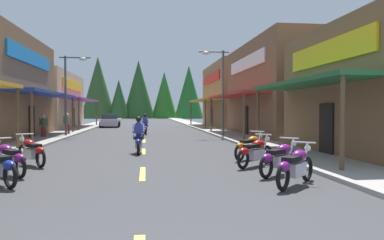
{
  "coord_description": "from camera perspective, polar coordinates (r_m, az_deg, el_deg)",
  "views": [
    {
      "loc": [
        0.09,
        -2.31,
        1.83
      ],
      "look_at": [
        3.79,
        27.75,
        1.04
      ],
      "focal_mm": 35.38,
      "sensor_mm": 36.0,
      "label": 1
    }
  ],
  "objects": [
    {
      "name": "rider_cruising_lead",
      "position": [
        16.2,
        -8.05,
        -2.68
      ],
      "size": [
        0.6,
        2.14,
        1.57
      ],
      "rotation": [
        0.0,
        0.0,
        1.56
      ],
      "color": "black",
      "rests_on": "ground"
    },
    {
      "name": "sidewalk_left",
      "position": [
        36.08,
        -16.86,
        -1.39
      ],
      "size": [
        2.32,
        96.38,
        0.12
      ],
      "primitive_type": "cube",
      "color": "gray",
      "rests_on": "ground"
    },
    {
      "name": "rider_cruising_trailing",
      "position": [
        28.63,
        -7.09,
        -0.87
      ],
      "size": [
        0.6,
        2.14,
        1.57
      ],
      "rotation": [
        0.0,
        0.0,
        1.65
      ],
      "color": "black",
      "rests_on": "ground"
    },
    {
      "name": "storefront_right_middle",
      "position": [
        28.49,
        15.14,
        4.43
      ],
      "size": [
        8.99,
        12.5,
        6.64
      ],
      "color": "brown",
      "rests_on": "ground"
    },
    {
      "name": "motorcycle_parked_left_3",
      "position": [
        13.56,
        -23.06,
        -4.31
      ],
      "size": [
        1.39,
        1.75,
        1.04
      ],
      "rotation": [
        0.0,
        0.0,
        2.23
      ],
      "color": "black",
      "rests_on": "ground"
    },
    {
      "name": "storefront_right_far",
      "position": [
        41.9,
        7.0,
        3.64
      ],
      "size": [
        7.81,
        12.95,
        6.83
      ],
      "color": "olive",
      "rests_on": "ground"
    },
    {
      "name": "motorcycle_parked_right_2",
      "position": [
        12.44,
        9.49,
        -4.72
      ],
      "size": [
        1.63,
        1.53,
        1.04
      ],
      "rotation": [
        0.0,
        0.0,
        0.75
      ],
      "color": "black",
      "rests_on": "ground"
    },
    {
      "name": "motorcycle_parked_right_0",
      "position": [
        9.48,
        15.32,
        -6.69
      ],
      "size": [
        1.56,
        1.61,
        1.04
      ],
      "rotation": [
        0.0,
        0.0,
        0.8
      ],
      "color": "black",
      "rests_on": "ground"
    },
    {
      "name": "motorcycle_parked_right_1",
      "position": [
        10.93,
        13.11,
        -5.6
      ],
      "size": [
        1.7,
        1.46,
        1.04
      ],
      "rotation": [
        0.0,
        0.0,
        0.7
      ],
      "color": "black",
      "rests_on": "ground"
    },
    {
      "name": "centerline_dashes",
      "position": [
        40.73,
        -7.13,
        -1.09
      ],
      "size": [
        0.16,
        74.34,
        0.01
      ],
      "color": "#E0C64C",
      "rests_on": "ground"
    },
    {
      "name": "pedestrian_by_shop",
      "position": [
        28.8,
        -18.27,
        -0.38
      ],
      "size": [
        0.53,
        0.38,
        1.61
      ],
      "rotation": [
        0.0,
        0.0,
        5.13
      ],
      "color": "maroon",
      "rests_on": "ground"
    },
    {
      "name": "motorcycle_parked_left_2",
      "position": [
        11.78,
        -25.92,
        -5.2
      ],
      "size": [
        1.49,
        1.68,
        1.04
      ],
      "rotation": [
        0.0,
        0.0,
        2.29
      ],
      "color": "black",
      "rests_on": "ground"
    },
    {
      "name": "parked_car_curbside",
      "position": [
        41.84,
        -12.24,
        -0.11
      ],
      "size": [
        2.16,
        4.35,
        1.4
      ],
      "rotation": [
        0.0,
        0.0,
        1.6
      ],
      "color": "silver",
      "rests_on": "ground"
    },
    {
      "name": "ground",
      "position": [
        35.55,
        -7.15,
        -1.55
      ],
      "size": [
        9.85,
        96.38,
        0.1
      ],
      "primitive_type": "cube",
      "color": "#38383A"
    },
    {
      "name": "storefront_left_far",
      "position": [
        40.97,
        -22.22,
        2.71
      ],
      "size": [
        8.67,
        13.51,
        5.56
      ],
      "color": "tan",
      "rests_on": "ground"
    },
    {
      "name": "treeline_backdrop",
      "position": [
        85.13,
        -8.21,
        4.36
      ],
      "size": [
        26.9,
        10.91,
        13.67
      ],
      "color": "#2C4C23",
      "rests_on": "ground"
    },
    {
      "name": "pedestrian_browsing",
      "position": [
        26.14,
        -21.49,
        -0.65
      ],
      "size": [
        0.56,
        0.33,
        1.57
      ],
      "rotation": [
        0.0,
        0.0,
        4.51
      ],
      "color": "maroon",
      "rests_on": "ground"
    },
    {
      "name": "streetlamp_left",
      "position": [
        27.16,
        -17.85,
        5.27
      ],
      "size": [
        2.08,
        0.3,
        5.52
      ],
      "color": "#474C51",
      "rests_on": "ground"
    },
    {
      "name": "sidewalk_right",
      "position": [
        36.05,
        2.57,
        -1.33
      ],
      "size": [
        2.32,
        96.38,
        0.12
      ],
      "primitive_type": "cube",
      "color": "#9E9991",
      "rests_on": "ground"
    },
    {
      "name": "motorcycle_parked_right_3",
      "position": [
        14.23,
        8.76,
        -3.94
      ],
      "size": [
        1.62,
        1.55,
        1.04
      ],
      "rotation": [
        0.0,
        0.0,
        0.76
      ],
      "color": "black",
      "rests_on": "ground"
    },
    {
      "name": "streetlamp_right",
      "position": [
        25.78,
        4.01,
        5.99
      ],
      "size": [
        2.08,
        0.3,
        5.87
      ],
      "color": "#474C51",
      "rests_on": "ground"
    }
  ]
}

